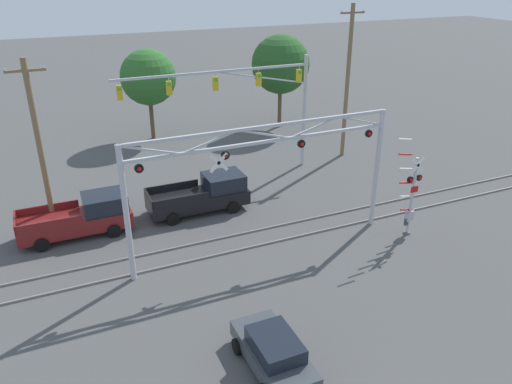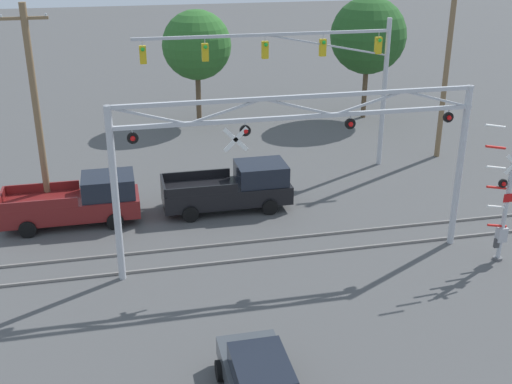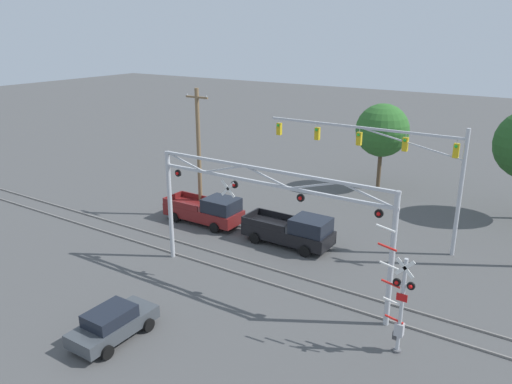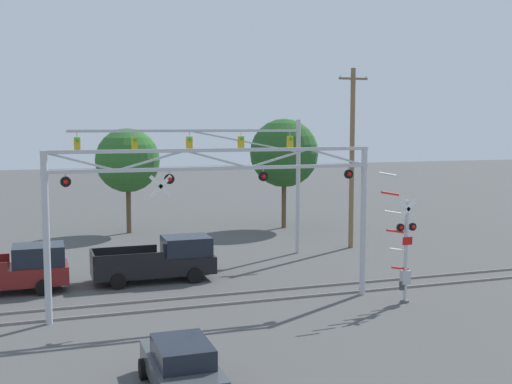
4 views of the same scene
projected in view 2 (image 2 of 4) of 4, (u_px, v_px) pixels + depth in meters
The scene contains 12 objects.
rail_track_near at pixel (293, 255), 24.34m from camera, with size 80.00×0.08×0.10m, color gray.
rail_track_far at pixel (283, 238), 25.64m from camera, with size 80.00×0.08×0.10m, color gray.
crossing_gantry at pixel (298, 149), 22.43m from camera, with size 13.00×0.28×6.31m.
crossing_signal_mast at pixel (504, 209), 23.29m from camera, with size 1.76×0.35×5.38m.
traffic_signal_span at pixel (318, 65), 31.04m from camera, with size 12.51×0.39×7.51m.
pickup_truck_lead at pixel (235, 188), 28.17m from camera, with size 5.58×2.26×2.01m.
pickup_truck_following at pixel (81, 201), 26.80m from camera, with size 5.57×2.26×2.01m.
sedan_waiting at pixel (260, 381), 16.54m from camera, with size 1.94×3.85×1.42m.
utility_pole_left at pixel (37, 112), 26.00m from camera, with size 1.80×0.28×8.93m.
utility_pole_right at pixel (448, 57), 32.92m from camera, with size 1.80×0.28×10.47m.
background_tree_beyond_span at pixel (197, 45), 39.23m from camera, with size 4.26×4.26×7.01m.
background_tree_far_left_verge at pixel (368, 36), 40.11m from camera, with size 4.77×4.77×7.66m.
Camera 2 is at (-6.09, -6.80, 11.58)m, focal length 45.00 mm.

